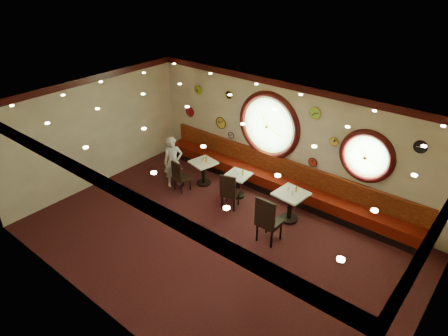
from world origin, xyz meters
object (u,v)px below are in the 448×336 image
table_a (204,170)px  table_c (290,203)px  chair_b (229,189)px  condiment_c_salt (288,189)px  chair_a (179,175)px  chair_c (267,218)px  condiment_a_salt (203,159)px  waiter (173,162)px  condiment_a_bottle (206,160)px  condiment_b_bottle (243,173)px  condiment_a_pepper (202,161)px  table_b (238,183)px  condiment_c_pepper (293,193)px  condiment_c_bottle (296,190)px  condiment_b_pepper (237,173)px  condiment_b_salt (236,171)px

table_a → table_c: 2.91m
chair_b → condiment_c_salt: chair_b is taller
chair_a → chair_c: (3.20, -0.34, 0.16)m
chair_c → chair_b: bearing=160.4°
table_c → chair_b: 1.63m
condiment_a_salt → waiter: size_ratio=0.07×
chair_b → condiment_a_bottle: size_ratio=4.10×
chair_c → condiment_a_salt: 3.22m
table_a → condiment_b_bottle: 1.37m
table_c → condiment_a_pepper: 2.94m
chair_a → chair_b: chair_b is taller
table_a → chair_b: chair_b is taller
table_b → chair_c: chair_c is taller
condiment_c_salt → condiment_c_pepper: 0.21m
condiment_a_salt → condiment_c_bottle: 3.03m
chair_a → condiment_a_pepper: chair_a is taller
condiment_a_pepper → condiment_a_bottle: 0.13m
chair_b → condiment_a_bottle: 1.46m
table_a → condiment_b_bottle: bearing=5.8°
condiment_c_salt → table_a: bearing=-178.5°
table_b → condiment_b_pepper: bearing=-95.8°
table_c → condiment_b_bottle: size_ratio=5.21×
condiment_b_salt → condiment_c_salt: condiment_c_salt is taller
condiment_a_bottle → condiment_b_bottle: condiment_a_bottle is taller
condiment_b_salt → condiment_c_pepper: bearing=-4.4°
table_c → chair_b: chair_b is taller
table_b → condiment_b_pepper: 0.31m
chair_c → condiment_c_salt: size_ratio=7.28×
chair_b → condiment_b_salt: bearing=97.2°
table_c → waiter: bearing=-169.8°
table_a → condiment_b_pepper: condiment_b_pepper is taller
condiment_b_salt → condiment_b_pepper: bearing=-25.9°
condiment_c_bottle → chair_b: bearing=-156.2°
condiment_a_pepper → condiment_c_bottle: bearing=3.8°
condiment_b_salt → condiment_a_bottle: (-1.02, -0.08, 0.06)m
table_b → condiment_c_bottle: 1.83m
chair_a → condiment_c_pepper: chair_a is taller
condiment_c_pepper → table_c: bearing=138.1°
chair_b → condiment_b_salt: chair_b is taller
condiment_b_pepper → chair_a: bearing=-150.3°
condiment_a_bottle → table_a: bearing=-150.5°
chair_b → chair_c: 1.66m
table_c → condiment_b_salt: size_ratio=7.27×
table_c → condiment_c_salt: condiment_c_salt is taller
chair_b → table_b: bearing=90.0°
condiment_b_salt → condiment_b_pepper: 0.11m
chair_a → chair_b: 1.65m
condiment_c_bottle → condiment_c_pepper: bearing=-89.2°
condiment_b_pepper → condiment_c_bottle: (1.78, 0.08, 0.14)m
table_a → table_c: (2.91, 0.03, 0.05)m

